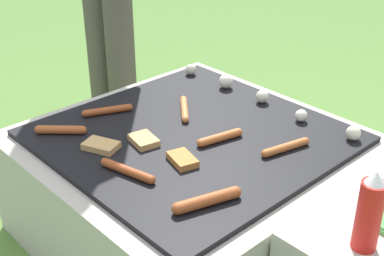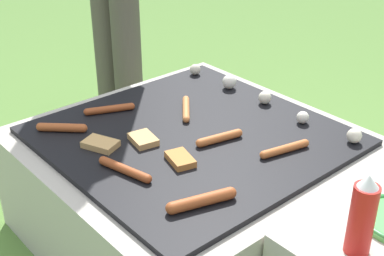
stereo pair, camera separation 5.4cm
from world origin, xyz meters
The scene contains 14 objects.
ground_plane centered at (0.00, 0.00, 0.00)m, with size 14.00×14.00×0.00m, color #567F38.
grill centered at (0.00, 0.00, 0.19)m, with size 0.96×0.96×0.39m.
sausage_mid_right centered at (-0.30, -0.11, 0.41)m, with size 0.09×0.16×0.02m.
sausage_front_center centered at (0.31, -0.23, 0.41)m, with size 0.08×0.19×0.03m.
sausage_back_center centered at (-0.13, 0.09, 0.40)m, with size 0.14×0.12×0.02m.
sausage_back_right centered at (0.27, 0.13, 0.41)m, with size 0.06×0.17×0.02m.
sausage_front_left centered at (0.05, -0.29, 0.41)m, with size 0.18×0.06×0.03m.
sausage_front_right centered at (-0.28, -0.31, 0.41)m, with size 0.12×0.13×0.03m.
sausage_mid_left centered at (0.09, 0.03, 0.41)m, with size 0.06×0.16×0.03m.
bread_slice_right centered at (-0.06, -0.15, 0.40)m, with size 0.10×0.08×0.02m.
bread_slice_center centered at (0.11, -0.14, 0.40)m, with size 0.11×0.08×0.02m.
bread_slice_left centered at (-0.12, -0.27, 0.40)m, with size 0.12×0.10×0.02m.
mushroom_row centered at (-0.01, 0.34, 0.42)m, with size 0.78×0.06×0.05m.
condiment_bottle centered at (0.66, -0.08, 0.49)m, with size 0.06×0.06×0.20m.
Camera 1 is at (1.09, -1.02, 1.21)m, focal length 50.00 mm.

